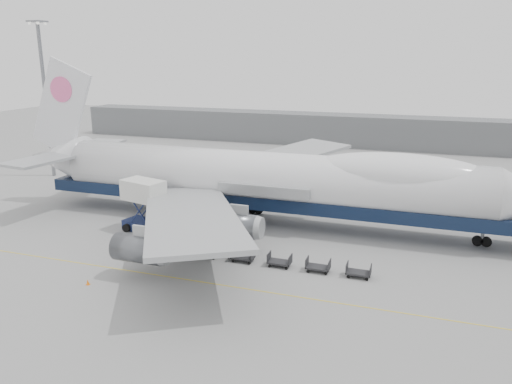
% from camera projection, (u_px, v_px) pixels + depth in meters
% --- Properties ---
extents(ground, '(260.00, 260.00, 0.00)m').
position_uv_depth(ground, '(228.00, 258.00, 51.31)').
color(ground, gray).
rests_on(ground, ground).
extents(apron_line, '(60.00, 0.15, 0.01)m').
position_uv_depth(apron_line, '(204.00, 282.00, 45.83)').
color(apron_line, gold).
rests_on(apron_line, ground).
extents(hangar, '(110.00, 8.00, 7.00)m').
position_uv_depth(hangar, '(299.00, 128.00, 117.36)').
color(hangar, slate).
rests_on(hangar, ground).
extents(floodlight_mast, '(2.40, 2.40, 25.43)m').
position_uv_depth(floodlight_mast, '(45.00, 92.00, 82.40)').
color(floodlight_mast, slate).
rests_on(floodlight_mast, ground).
extents(airliner, '(67.00, 55.30, 19.98)m').
position_uv_depth(airliner, '(269.00, 179.00, 60.56)').
color(airliner, white).
rests_on(airliner, ground).
extents(catering_truck, '(5.86, 4.67, 6.18)m').
position_uv_depth(catering_truck, '(144.00, 203.00, 58.33)').
color(catering_truck, '#1A244E').
rests_on(catering_truck, ground).
extents(traffic_cone, '(0.34, 0.34, 0.50)m').
position_uv_depth(traffic_cone, '(88.00, 282.00, 45.31)').
color(traffic_cone, orange).
rests_on(traffic_cone, ground).
extents(dolly_0, '(2.30, 1.35, 1.30)m').
position_uv_depth(dolly_0, '(143.00, 243.00, 53.94)').
color(dolly_0, '#2D2D30').
rests_on(dolly_0, ground).
extents(dolly_1, '(2.30, 1.35, 1.30)m').
position_uv_depth(dolly_1, '(175.00, 247.00, 52.75)').
color(dolly_1, '#2D2D30').
rests_on(dolly_1, ground).
extents(dolly_2, '(2.30, 1.35, 1.30)m').
position_uv_depth(dolly_2, '(208.00, 252.00, 51.55)').
color(dolly_2, '#2D2D30').
rests_on(dolly_2, ground).
extents(dolly_3, '(2.30, 1.35, 1.30)m').
position_uv_depth(dolly_3, '(243.00, 256.00, 50.36)').
color(dolly_3, '#2D2D30').
rests_on(dolly_3, ground).
extents(dolly_4, '(2.30, 1.35, 1.30)m').
position_uv_depth(dolly_4, '(280.00, 261.00, 49.17)').
color(dolly_4, '#2D2D30').
rests_on(dolly_4, ground).
extents(dolly_5, '(2.30, 1.35, 1.30)m').
position_uv_depth(dolly_5, '(318.00, 266.00, 47.97)').
color(dolly_5, '#2D2D30').
rests_on(dolly_5, ground).
extents(dolly_6, '(2.30, 1.35, 1.30)m').
position_uv_depth(dolly_6, '(359.00, 272.00, 46.78)').
color(dolly_6, '#2D2D30').
rests_on(dolly_6, ground).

